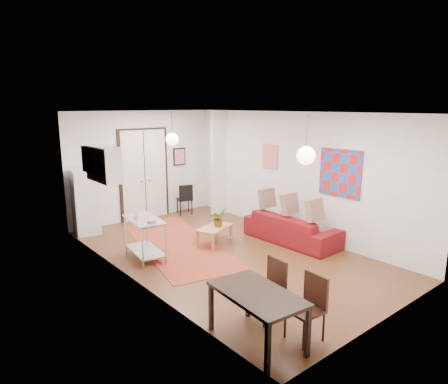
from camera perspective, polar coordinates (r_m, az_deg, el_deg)
floor at (r=8.48m, az=0.31°, el=-8.72°), size 7.00×7.00×0.00m
ceiling at (r=7.91m, az=0.34°, el=11.28°), size 4.20×7.00×0.02m
wall_back at (r=10.95m, az=-11.48°, el=3.72°), size 4.20×0.02×2.90m
wall_front at (r=5.90m, az=22.67°, el=-4.35°), size 4.20×0.02×2.90m
wall_left at (r=6.95m, az=-13.12°, el=-1.27°), size 0.02×7.00×2.90m
wall_right at (r=9.53m, az=10.09°, el=2.51°), size 0.02×7.00×2.90m
double_doors at (r=10.95m, az=-11.32°, el=2.40°), size 1.44×0.06×2.50m
stub_partition at (r=11.17m, az=-0.74°, el=4.13°), size 0.50×0.10×2.90m
wall_cabinet at (r=8.29m, az=-16.80°, el=3.86°), size 0.35×1.00×0.70m
painting_popart at (r=8.73m, az=16.27°, el=2.64°), size 0.05×1.00×1.00m
painting_abstract at (r=9.99m, az=6.58°, el=5.10°), size 0.05×0.50×0.60m
poster_back at (r=11.48m, az=-6.37°, el=5.04°), size 0.40×0.03×0.50m
print_left at (r=8.69m, az=-19.03°, el=4.42°), size 0.03×0.44×0.54m
pendant_back at (r=9.57m, az=-7.41°, el=7.48°), size 0.30×0.30×0.80m
pendant_front at (r=6.55m, az=11.63°, el=5.11°), size 0.30×0.30×0.80m
kilim_rug at (r=9.12m, az=-6.91°, el=-7.22°), size 2.47×4.40×0.01m
sofa at (r=9.17m, az=9.64°, el=-5.09°), size 0.94×2.25×0.65m
coffee_table at (r=8.93m, az=-1.35°, el=-5.31°), size 0.99×0.76×0.39m
potted_plant at (r=8.92m, az=-0.85°, el=-3.70°), size 0.40×0.42×0.38m
kitchen_counter at (r=8.19m, az=-11.27°, el=-5.83°), size 0.69×1.15×0.83m
bowl at (r=7.84m, az=-10.32°, el=-4.07°), size 0.24×0.24×0.05m
soap_bottle at (r=8.27m, az=-12.51°, el=-2.85°), size 0.10×0.10×0.17m
fridge at (r=10.07m, az=-19.18°, el=-1.36°), size 0.62×0.62×1.56m
dining_table at (r=5.30m, az=4.75°, el=-14.84°), size 0.85×1.34×0.71m
dining_chair_near at (r=5.97m, az=5.52°, el=-12.91°), size 0.46×0.61×0.88m
dining_chair_far at (r=5.55m, az=10.80°, el=-15.14°), size 0.46×0.61×0.88m
black_side_chair at (r=11.44m, az=-5.91°, el=-0.56°), size 0.50×0.51×0.87m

